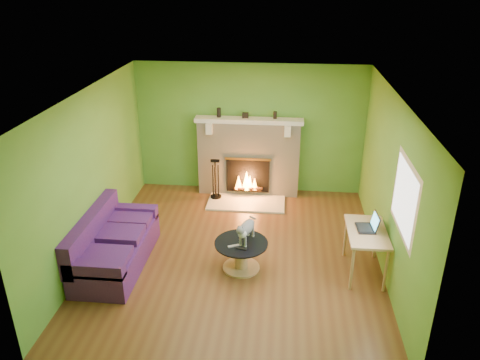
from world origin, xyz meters
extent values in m
plane|color=brown|center=(0.00, 0.00, 0.00)|extent=(5.00, 5.00, 0.00)
plane|color=white|center=(0.00, 0.00, 2.60)|extent=(5.00, 5.00, 0.00)
plane|color=#508D2E|center=(0.00, 2.50, 1.30)|extent=(5.00, 0.00, 5.00)
plane|color=#508D2E|center=(0.00, -2.50, 1.30)|extent=(5.00, 0.00, 5.00)
plane|color=#508D2E|center=(-2.25, 0.00, 1.30)|extent=(0.00, 5.00, 5.00)
plane|color=#508D2E|center=(2.25, 0.00, 1.30)|extent=(0.00, 5.00, 5.00)
plane|color=silver|center=(2.24, -0.90, 1.55)|extent=(0.00, 1.20, 1.20)
plane|color=white|center=(2.23, -0.90, 1.55)|extent=(0.00, 1.06, 1.06)
cube|color=beige|center=(0.00, 2.33, 0.75)|extent=(2.00, 0.35, 1.50)
cube|color=black|center=(0.00, 2.13, 0.44)|extent=(0.85, 0.03, 0.68)
cube|color=gold|center=(0.00, 2.13, 0.80)|extent=(0.91, 0.02, 0.04)
cylinder|color=black|center=(0.00, 2.10, 0.16)|extent=(0.55, 0.07, 0.07)
cube|color=silver|center=(0.00, 2.30, 1.54)|extent=(2.10, 0.28, 0.08)
cube|color=silver|center=(-0.75, 2.11, 1.40)|extent=(0.12, 0.10, 0.20)
cube|color=silver|center=(0.75, 2.11, 1.40)|extent=(0.12, 0.10, 0.20)
cube|color=beige|center=(0.00, 1.80, 0.01)|extent=(1.50, 0.75, 0.03)
cube|color=silver|center=(0.00, 2.30, 1.54)|extent=(2.10, 0.28, 0.08)
cube|color=#3F185D|center=(-1.80, -0.47, 0.21)|extent=(0.84, 1.87, 0.42)
cube|color=#3F185D|center=(-2.15, -0.47, 0.58)|extent=(0.19, 1.87, 0.53)
cube|color=#3F185D|center=(-1.80, -1.31, 0.48)|extent=(0.84, 0.19, 0.21)
cube|color=#3F185D|center=(-1.80, 0.37, 0.48)|extent=(0.84, 0.19, 0.21)
cube|color=#3F185D|center=(-1.75, -1.00, 0.48)|extent=(0.67, 0.50, 0.12)
cube|color=#3F185D|center=(-1.75, -0.38, 0.48)|extent=(0.67, 0.50, 0.12)
cube|color=#3F185D|center=(-1.75, 0.15, 0.48)|extent=(0.67, 0.50, 0.12)
cylinder|color=tan|center=(0.12, -0.39, 0.02)|extent=(0.57, 0.57, 0.03)
cylinder|color=tan|center=(0.12, -0.39, 0.23)|extent=(0.20, 0.20, 0.39)
cylinder|color=black|center=(0.12, -0.39, 0.44)|extent=(0.81, 0.81, 0.03)
cube|color=tan|center=(1.95, -0.31, 0.70)|extent=(0.56, 0.97, 0.04)
cylinder|color=tan|center=(1.72, -0.75, 0.34)|extent=(0.04, 0.04, 0.68)
cylinder|color=tan|center=(2.18, -0.75, 0.34)|extent=(0.04, 0.04, 0.68)
cylinder|color=tan|center=(1.72, 0.13, 0.34)|extent=(0.04, 0.04, 0.68)
cylinder|color=tan|center=(2.18, 0.13, 0.34)|extent=(0.04, 0.04, 0.68)
cube|color=gray|center=(0.02, -0.51, 0.47)|extent=(0.17, 0.11, 0.02)
cube|color=black|center=(0.14, -0.57, 0.46)|extent=(0.17, 0.08, 0.02)
cylinder|color=black|center=(-0.59, 2.33, 1.67)|extent=(0.08, 0.08, 0.18)
cylinder|color=black|center=(0.50, 2.33, 1.65)|extent=(0.07, 0.07, 0.14)
cube|color=black|center=(-0.07, 2.33, 1.63)|extent=(0.12, 0.08, 0.10)
camera|label=1|loc=(0.70, -6.36, 4.17)|focal=35.00mm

